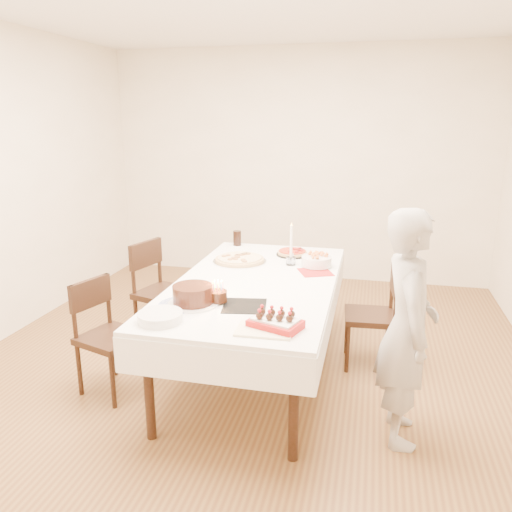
% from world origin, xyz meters
% --- Properties ---
extents(floor, '(5.00, 5.00, 0.00)m').
position_xyz_m(floor, '(0.00, 0.00, 0.00)').
color(floor, brown).
rests_on(floor, ground).
extents(wall_back, '(4.50, 0.04, 2.70)m').
position_xyz_m(wall_back, '(0.00, 2.50, 1.35)').
color(wall_back, '#F5E8CE').
rests_on(wall_back, floor).
extents(dining_table, '(1.25, 2.20, 0.75)m').
position_xyz_m(dining_table, '(0.09, -0.03, 0.38)').
color(dining_table, white).
rests_on(dining_table, floor).
extents(chair_right_savory, '(0.45, 0.45, 0.82)m').
position_xyz_m(chair_right_savory, '(0.92, 0.32, 0.41)').
color(chair_right_savory, black).
rests_on(chair_right_savory, floor).
extents(chair_left_savory, '(0.57, 0.57, 0.90)m').
position_xyz_m(chair_left_savory, '(-0.81, 0.34, 0.45)').
color(chair_left_savory, black).
rests_on(chair_left_savory, floor).
extents(chair_left_dessert, '(0.53, 0.53, 0.82)m').
position_xyz_m(chair_left_dessert, '(-0.85, -0.51, 0.41)').
color(chair_left_dessert, black).
rests_on(chair_left_dessert, floor).
extents(person, '(0.39, 0.55, 1.43)m').
position_xyz_m(person, '(1.13, -0.58, 0.72)').
color(person, beige).
rests_on(person, floor).
extents(pizza_white, '(0.53, 0.53, 0.04)m').
position_xyz_m(pizza_white, '(-0.16, 0.42, 0.77)').
color(pizza_white, beige).
rests_on(pizza_white, dining_table).
extents(pizza_pepperoni, '(0.33, 0.33, 0.04)m').
position_xyz_m(pizza_pepperoni, '(0.23, 0.74, 0.77)').
color(pizza_pepperoni, red).
rests_on(pizza_pepperoni, dining_table).
extents(red_placemat, '(0.31, 0.31, 0.01)m').
position_xyz_m(red_placemat, '(0.49, 0.28, 0.75)').
color(red_placemat, '#B21E1E').
rests_on(red_placemat, dining_table).
extents(pasta_bowl, '(0.27, 0.27, 0.08)m').
position_xyz_m(pasta_bowl, '(0.48, 0.43, 0.80)').
color(pasta_bowl, white).
rests_on(pasta_bowl, dining_table).
extents(taper_candle, '(0.09, 0.09, 0.35)m').
position_xyz_m(taper_candle, '(0.27, 0.44, 0.93)').
color(taper_candle, white).
rests_on(taper_candle, dining_table).
extents(shaker_pair, '(0.07, 0.07, 0.08)m').
position_xyz_m(shaker_pair, '(0.27, 0.45, 0.79)').
color(shaker_pair, white).
rests_on(shaker_pair, dining_table).
extents(cola_glass, '(0.09, 0.09, 0.14)m').
position_xyz_m(cola_glass, '(-0.33, 0.96, 0.82)').
color(cola_glass, black).
rests_on(cola_glass, dining_table).
extents(layer_cake, '(0.36, 0.36, 0.13)m').
position_xyz_m(layer_cake, '(-0.20, -0.59, 0.81)').
color(layer_cake, '#34170D').
rests_on(layer_cake, dining_table).
extents(cake_board, '(0.31, 0.31, 0.01)m').
position_xyz_m(cake_board, '(0.13, -0.54, 0.75)').
color(cake_board, black).
rests_on(cake_board, dining_table).
extents(birthday_cake, '(0.16, 0.16, 0.13)m').
position_xyz_m(birthday_cake, '(-0.05, -0.52, 0.83)').
color(birthday_cake, '#3C1A10').
rests_on(birthday_cake, dining_table).
extents(strawberry_box, '(0.33, 0.28, 0.07)m').
position_xyz_m(strawberry_box, '(0.39, -0.83, 0.79)').
color(strawberry_box, '#A21412').
rests_on(strawberry_box, dining_table).
extents(box_lid, '(0.32, 0.22, 0.03)m').
position_xyz_m(box_lid, '(0.34, -0.89, 0.75)').
color(box_lid, beige).
rests_on(box_lid, dining_table).
extents(plate_stack, '(0.27, 0.27, 0.06)m').
position_xyz_m(plate_stack, '(-0.29, -0.89, 0.78)').
color(plate_stack, white).
rests_on(plate_stack, dining_table).
extents(china_plate, '(0.30, 0.30, 0.01)m').
position_xyz_m(china_plate, '(-0.27, -0.63, 0.76)').
color(china_plate, white).
rests_on(china_plate, dining_table).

